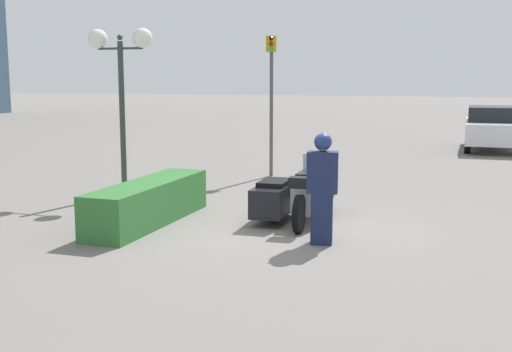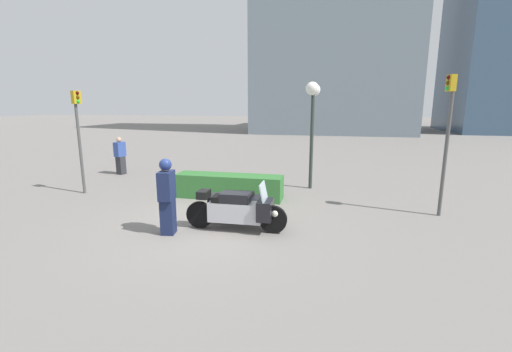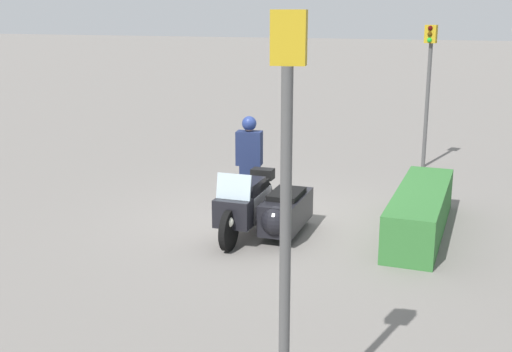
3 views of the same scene
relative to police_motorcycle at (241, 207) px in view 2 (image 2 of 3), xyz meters
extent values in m
plane|color=slate|center=(-0.78, -0.23, -0.46)|extent=(160.00, 160.00, 0.00)
cylinder|color=black|center=(0.83, -0.30, -0.14)|extent=(0.64, 0.12, 0.64)
cylinder|color=black|center=(-0.90, -0.35, -0.14)|extent=(0.64, 0.12, 0.64)
cylinder|color=black|center=(-0.22, 0.30, -0.21)|extent=(0.50, 0.11, 0.50)
cube|color=#B7B7BC|center=(-0.03, -0.32, -0.02)|extent=(1.24, 0.46, 0.45)
cube|color=black|center=(-0.03, -0.32, 0.31)|extent=(0.68, 0.42, 0.24)
cube|color=black|center=(-0.31, -0.33, 0.29)|extent=(0.50, 0.42, 0.12)
cube|color=black|center=(0.65, -0.30, 0.07)|extent=(0.34, 0.58, 0.44)
cube|color=silver|center=(0.61, -0.30, 0.49)|extent=(0.13, 0.55, 0.40)
sphere|color=white|center=(0.88, -0.30, 0.01)|extent=(0.18, 0.18, 0.18)
cube|color=black|center=(-0.16, 0.30, -0.06)|extent=(1.39, 0.60, 0.50)
sphere|color=black|center=(0.42, 0.31, -0.04)|extent=(0.48, 0.48, 0.47)
cube|color=black|center=(-0.16, 0.30, 0.23)|extent=(0.77, 0.49, 0.09)
cube|color=black|center=(-0.79, -0.34, 0.36)|extent=(0.25, 0.39, 0.18)
cube|color=#192347|center=(-1.45, -0.85, -0.06)|extent=(0.33, 0.37, 0.80)
cube|color=#192347|center=(-1.45, -0.85, 0.65)|extent=(0.36, 0.51, 0.63)
sphere|color=tan|center=(-1.45, -0.85, 1.07)|extent=(0.22, 0.22, 0.22)
sphere|color=navy|center=(-1.45, -0.85, 1.11)|extent=(0.27, 0.27, 0.27)
cube|color=#337033|center=(-1.02, 2.34, -0.10)|extent=(3.32, 0.77, 0.74)
cylinder|color=#2D3833|center=(1.35, 4.19, 1.18)|extent=(0.12, 0.12, 3.29)
cylinder|color=#2D3833|center=(1.35, 4.19, 2.68)|extent=(0.05, 1.07, 0.05)
sphere|color=white|center=(1.35, 4.73, 2.89)|extent=(0.42, 0.42, 0.42)
sphere|color=white|center=(1.35, 3.66, 2.89)|extent=(0.42, 0.42, 0.42)
sphere|color=#2D3833|center=(1.35, 4.19, 2.91)|extent=(0.12, 0.12, 0.12)
cylinder|color=#4C4C4C|center=(4.86, 1.91, 1.12)|extent=(0.09, 0.09, 3.17)
cube|color=#B79319|center=(4.80, 1.90, 2.90)|extent=(0.18, 0.28, 0.40)
sphere|color=#410707|center=(4.74, 1.88, 3.03)|extent=(0.11, 0.11, 0.11)
sphere|color=#462D06|center=(4.74, 1.88, 2.90)|extent=(0.11, 0.11, 0.11)
sphere|color=green|center=(4.74, 1.88, 2.77)|extent=(0.11, 0.11, 0.11)
cylinder|color=#4C4C4C|center=(-5.85, 1.86, 0.98)|extent=(0.09, 0.09, 2.88)
cube|color=#B79319|center=(-5.79, 1.85, 2.61)|extent=(0.19, 0.28, 0.40)
sphere|color=#410707|center=(-5.72, 1.83, 2.74)|extent=(0.11, 0.11, 0.11)
sphere|color=#462D06|center=(-5.72, 1.83, 2.61)|extent=(0.11, 0.11, 0.11)
sphere|color=green|center=(-5.72, 1.83, 2.48)|extent=(0.11, 0.11, 0.11)
cube|color=#2D2D33|center=(-6.54, 4.92, -0.09)|extent=(0.31, 0.35, 0.75)
cube|color=#334C99|center=(-6.54, 4.92, 0.58)|extent=(0.34, 0.48, 0.59)
sphere|color=tan|center=(-6.54, 4.92, 0.98)|extent=(0.20, 0.20, 0.20)
camera|label=1|loc=(-10.88, -2.93, 2.07)|focal=45.00mm
camera|label=2|loc=(2.09, -7.52, 2.38)|focal=24.00mm
camera|label=3|loc=(9.36, 3.36, 3.08)|focal=45.00mm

